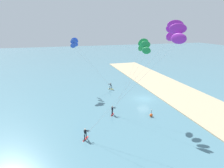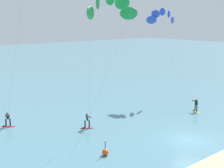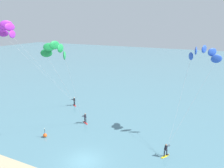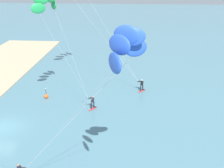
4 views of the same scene
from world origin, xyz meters
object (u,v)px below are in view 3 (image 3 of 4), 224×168
Objects in this scene: kitesurfer_mid_water at (202,58)px; marker_buoy at (45,135)px; kitesurfer_far_out at (10,33)px; kitesurfer_nearshore at (57,54)px.

marker_buoy is (-18.90, -10.45, -10.86)m from kitesurfer_mid_water.
kitesurfer_far_out is at bearing 161.17° from marker_buoy.
kitesurfer_far_out reaches higher than marker_buoy.
kitesurfer_nearshore reaches higher than marker_buoy.
kitesurfer_far_out is at bearing 173.97° from kitesurfer_nearshore.
kitesurfer_nearshore is 11.69m from marker_buoy.
kitesurfer_mid_water is at bearing 16.68° from kitesurfer_far_out.
kitesurfer_mid_water reaches higher than marker_buoy.
kitesurfer_mid_water is 9.28× the size of marker_buoy.
kitesurfer_nearshore is 0.84× the size of kitesurfer_far_out.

